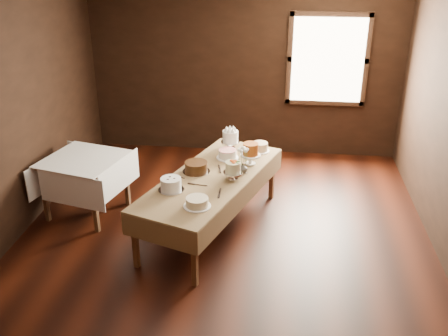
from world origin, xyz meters
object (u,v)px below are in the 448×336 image
cake_server_a (201,185)px  cake_server_d (242,173)px  cake_meringue (230,140)px  cake_caramel (250,155)px  cake_chocolate (196,167)px  cake_speckled (260,147)px  cake_server_e (179,177)px  display_table (211,180)px  flower_vase (243,168)px  cake_flowers (233,172)px  cake_cream (197,203)px  cake_server_b (219,195)px  cake_swirl (171,185)px  side_table (84,165)px  cake_lattice (228,155)px  cake_server_c (219,167)px

cake_server_a → cake_server_d: 0.58m
cake_meringue → cake_caramel: size_ratio=1.01×
cake_chocolate → cake_server_d: bearing=2.4°
cake_speckled → cake_server_e: 1.30m
cake_server_e → display_table: bearing=30.6°
cake_server_a → flower_vase: flower_vase is taller
cake_meringue → cake_flowers: (0.13, -0.95, -0.02)m
cake_speckled → cake_cream: 1.71m
cake_flowers → cake_server_a: bearing=-152.0°
display_table → cake_meringue: cake_meringue is taller
cake_speckled → cake_server_b: bearing=-106.3°
cake_cream → cake_swirl: bearing=136.3°
cake_speckled → cake_meringue: bearing=175.0°
side_table → cake_speckled: bearing=15.9°
side_table → cake_meringue: size_ratio=3.79×
side_table → flower_vase: (2.05, -0.07, 0.10)m
cake_speckled → cake_lattice: size_ratio=0.87×
side_table → cake_server_c: side_table is taller
cake_caramel → flower_vase: (-0.08, -0.27, -0.06)m
cake_speckled → cake_server_b: cake_speckled is taller
cake_server_c → flower_vase: bearing=-123.2°
cake_lattice → cake_chocolate: bearing=-125.7°
cake_flowers → cake_speckled: bearing=73.3°
cake_cream → cake_server_d: size_ratio=1.34×
cake_caramel → cake_chocolate: 0.72m
side_table → cake_speckled: size_ratio=4.28×
cake_swirl → flower_vase: bearing=36.1°
cake_swirl → cake_server_c: bearing=55.4°
cake_cream → cake_server_b: (0.20, 0.28, -0.05)m
cake_cream → cake_server_d: cake_cream is taller
cake_server_c → cake_caramel: bearing=-80.5°
side_table → cake_swirl: 1.43m
cake_chocolate → flower_vase: cake_chocolate is taller
cake_caramel → cake_server_c: cake_caramel is taller
side_table → flower_vase: size_ratio=9.00×
cake_lattice → side_table: bearing=-169.1°
cake_speckled → cake_server_c: bearing=-129.3°
cake_lattice → cake_caramel: cake_caramel is taller
side_table → cake_lattice: 1.85m
display_table → cake_server_c: cake_server_c is taller
cake_caramel → cake_chocolate: (-0.64, -0.31, -0.06)m
cake_lattice → cake_server_b: size_ratio=1.26×
cake_caramel → display_table: bearing=-137.0°
cake_meringue → flower_vase: bearing=-72.7°
side_table → cake_speckled: cake_speckled is taller
cake_lattice → cake_server_c: 0.31m
cake_caramel → flower_vase: 0.28m
display_table → cake_cream: bearing=-93.4°
cake_server_d → cake_server_b: bearing=-122.5°
cake_speckled → cake_chocolate: 1.05m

